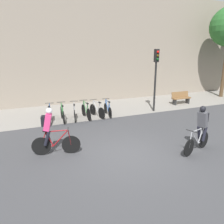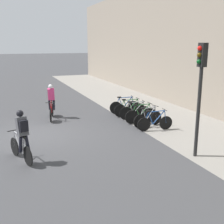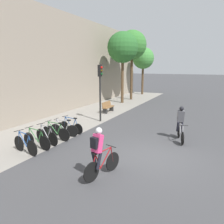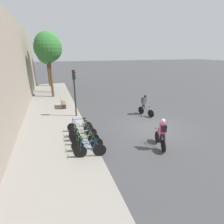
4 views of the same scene
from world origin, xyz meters
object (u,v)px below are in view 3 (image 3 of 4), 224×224
(cyclist_grey, at_px, (181,122))
(bench, at_px, (108,107))
(parked_bike_4, at_px, (64,129))
(parked_bike_1, at_px, (37,140))
(traffic_light_pole, at_px, (100,83))
(parked_bike_3, at_px, (56,132))
(parked_bike_0, at_px, (25,145))
(parked_bike_5, at_px, (71,126))
(cyclist_pink, at_px, (99,152))
(parked_bike_2, at_px, (47,136))

(cyclist_grey, height_order, bench, cyclist_grey)
(parked_bike_4, distance_m, bench, 6.69)
(parked_bike_1, height_order, traffic_light_pole, traffic_light_pole)
(traffic_light_pole, bearing_deg, parked_bike_3, 177.36)
(parked_bike_3, bearing_deg, parked_bike_0, 179.97)
(parked_bike_0, relative_size, traffic_light_pole, 0.44)
(traffic_light_pole, bearing_deg, parked_bike_4, 176.89)
(parked_bike_3, distance_m, parked_bike_4, 0.67)
(parked_bike_1, bearing_deg, parked_bike_0, 179.91)
(cyclist_grey, bearing_deg, parked_bike_5, 104.21)
(cyclist_pink, distance_m, parked_bike_2, 4.36)
(cyclist_pink, relative_size, parked_bike_3, 1.02)
(parked_bike_0, distance_m, parked_bike_5, 3.33)
(parked_bike_2, height_order, parked_bike_5, parked_bike_2)
(parked_bike_2, bearing_deg, traffic_light_pole, -2.31)
(parked_bike_3, bearing_deg, cyclist_grey, -64.19)
(parked_bike_3, bearing_deg, traffic_light_pole, -2.64)
(parked_bike_2, height_order, parked_bike_3, parked_bike_3)
(cyclist_pink, bearing_deg, traffic_light_pole, 28.34)
(parked_bike_5, relative_size, traffic_light_pole, 0.44)
(cyclist_grey, height_order, parked_bike_2, cyclist_grey)
(parked_bike_4, height_order, traffic_light_pole, traffic_light_pole)
(parked_bike_2, xyz_separation_m, parked_bike_5, (2.00, -0.00, -0.02))
(cyclist_grey, distance_m, bench, 7.90)
(parked_bike_0, distance_m, bench, 9.34)
(cyclist_grey, xyz_separation_m, parked_bike_3, (-2.80, 5.78, -0.54))
(cyclist_grey, bearing_deg, parked_bike_4, 110.21)
(parked_bike_0, xyz_separation_m, bench, (9.32, 0.68, 0.05))
(parked_bike_3, distance_m, traffic_light_pole, 4.98)
(parked_bike_0, distance_m, parked_bike_4, 2.67)
(parked_bike_0, bearing_deg, traffic_light_pole, -1.83)
(parked_bike_3, xyz_separation_m, parked_bike_4, (0.67, 0.00, -0.01))
(parked_bike_1, bearing_deg, cyclist_grey, -54.46)
(parked_bike_2, bearing_deg, parked_bike_0, 179.99)
(parked_bike_4, bearing_deg, parked_bike_1, -179.99)
(parked_bike_1, distance_m, traffic_light_pole, 6.19)
(cyclist_pink, relative_size, parked_bike_5, 1.07)
(traffic_light_pole, relative_size, bench, 2.63)
(parked_bike_2, xyz_separation_m, bench, (7.99, 0.68, 0.06))
(cyclist_pink, relative_size, bench, 1.23)
(cyclist_pink, distance_m, cyclist_grey, 5.58)
(cyclist_grey, xyz_separation_m, parked_bike_5, (-1.46, 5.78, -0.56))
(parked_bike_0, relative_size, parked_bike_3, 0.96)
(parked_bike_4, bearing_deg, parked_bike_2, 179.97)
(traffic_light_pole, bearing_deg, parked_bike_0, 178.17)
(parked_bike_2, distance_m, bench, 8.02)
(parked_bike_1, xyz_separation_m, parked_bike_3, (1.33, 0.00, 0.00))
(parked_bike_0, height_order, parked_bike_2, parked_bike_0)
(parked_bike_3, height_order, traffic_light_pole, traffic_light_pole)
(parked_bike_5, bearing_deg, traffic_light_pole, -3.76)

